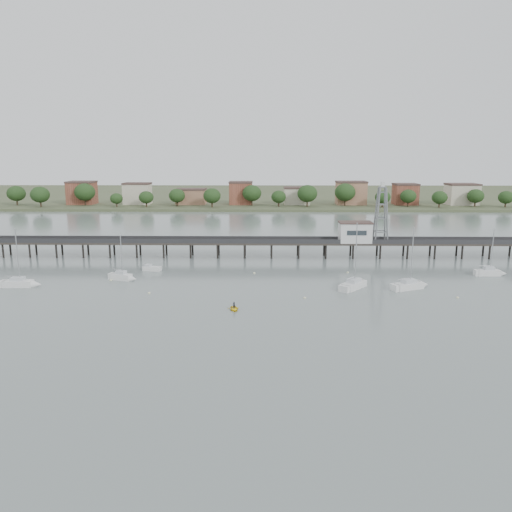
{
  "coord_description": "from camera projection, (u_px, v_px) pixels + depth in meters",
  "views": [
    {
      "loc": [
        1.38,
        -67.35,
        26.78
      ],
      "look_at": [
        -0.28,
        42.0,
        4.0
      ],
      "focal_mm": 35.0,
      "sensor_mm": 36.0,
      "label": 1
    }
  ],
  "objects": [
    {
      "name": "mooring_buoys",
      "position": [
        269.0,
        285.0,
        102.45
      ],
      "size": [
        69.55,
        20.86,
        0.39
      ],
      "color": "#EFF0BB",
      "rests_on": "ground"
    },
    {
      "name": "pier",
      "position": [
        258.0,
        243.0,
        129.37
      ],
      "size": [
        150.0,
        5.0,
        5.5
      ],
      "color": "#2D2823",
      "rests_on": "ground"
    },
    {
      "name": "yellow_dinghy",
      "position": [
        234.0,
        310.0,
        86.46
      ],
      "size": [
        2.13,
        0.99,
        2.87
      ],
      "primitive_type": "imported",
      "rotation": [
        0.0,
        0.0,
        0.2
      ],
      "color": "yellow",
      "rests_on": "ground"
    },
    {
      "name": "dinghy_occupant",
      "position": [
        234.0,
        310.0,
        86.46
      ],
      "size": [
        0.64,
        1.26,
        0.29
      ],
      "primitive_type": "imported",
      "rotation": [
        0.0,
        0.0,
        3.32
      ],
      "color": "black",
      "rests_on": "ground"
    },
    {
      "name": "lattice_tower",
      "position": [
        381.0,
        215.0,
        127.41
      ],
      "size": [
        3.2,
        3.2,
        15.5
      ],
      "color": "slate",
      "rests_on": "ground"
    },
    {
      "name": "pier_building",
      "position": [
        355.0,
        232.0,
        128.41
      ],
      "size": [
        8.4,
        5.4,
        5.3
      ],
      "color": "silver",
      "rests_on": "ground"
    },
    {
      "name": "far_shore",
      "position": [
        262.0,
        195.0,
        305.72
      ],
      "size": [
        500.0,
        170.0,
        10.4
      ],
      "color": "#475133",
      "rests_on": "ground"
    },
    {
      "name": "white_tender",
      "position": [
        152.0,
        268.0,
        115.06
      ],
      "size": [
        4.39,
        2.6,
        1.6
      ],
      "rotation": [
        0.0,
        0.0,
        -0.23
      ],
      "color": "white",
      "rests_on": "ground"
    },
    {
      "name": "ground_plane",
      "position": [
        254.0,
        343.0,
        71.41
      ],
      "size": [
        500.0,
        500.0,
        0.0
      ],
      "primitive_type": "plane",
      "color": "slate",
      "rests_on": "ground"
    },
    {
      "name": "sailboat_e",
      "position": [
        492.0,
        273.0,
        110.38
      ],
      "size": [
        6.44,
        1.89,
        10.81
      ],
      "rotation": [
        0.0,
        0.0,
        -0.0
      ],
      "color": "white",
      "rests_on": "ground"
    },
    {
      "name": "sailboat_c",
      "position": [
        357.0,
        284.0,
        100.93
      ],
      "size": [
        7.43,
        8.04,
        14.01
      ],
      "rotation": [
        0.0,
        0.0,
        0.86
      ],
      "color": "white",
      "rests_on": "ground"
    },
    {
      "name": "sailboat_d",
      "position": [
        413.0,
        285.0,
        99.94
      ],
      "size": [
        8.23,
        5.38,
        13.2
      ],
      "rotation": [
        0.0,
        0.0,
        0.42
      ],
      "color": "white",
      "rests_on": "ground"
    },
    {
      "name": "sailboat_b",
      "position": [
        124.0,
        277.0,
        106.41
      ],
      "size": [
        6.31,
        3.68,
        10.24
      ],
      "rotation": [
        0.0,
        0.0,
        -0.34
      ],
      "color": "white",
      "rests_on": "ground"
    },
    {
      "name": "sailboat_a",
      "position": [
        24.0,
        284.0,
        101.22
      ],
      "size": [
        7.57,
        2.34,
        12.52
      ],
      "rotation": [
        0.0,
        0.0,
        0.02
      ],
      "color": "white",
      "rests_on": "ground"
    }
  ]
}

